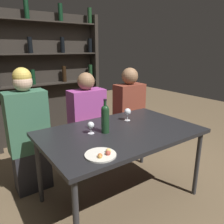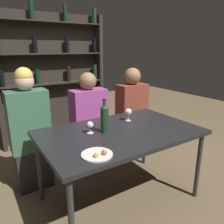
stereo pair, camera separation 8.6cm
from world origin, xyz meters
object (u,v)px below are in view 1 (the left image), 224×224
at_px(wine_bottle, 105,118).
at_px(seated_person_left, 29,135).
at_px(wine_glass_1, 128,112).
at_px(seated_person_center, 88,127).
at_px(food_plate_0, 101,155).
at_px(seated_person_right, 129,116).
at_px(wine_glass_0, 91,126).

bearing_deg(wine_bottle, seated_person_left, 130.15).
xyz_separation_m(wine_glass_1, seated_person_center, (-0.23, 0.48, -0.26)).
xyz_separation_m(food_plate_0, seated_person_right, (1.08, 1.00, -0.16)).
xyz_separation_m(wine_bottle, seated_person_center, (0.16, 0.63, -0.31)).
height_order(wine_bottle, food_plate_0, wine_bottle).
distance_m(wine_bottle, seated_person_right, 1.07).
distance_m(wine_glass_0, seated_person_right, 1.12).
height_order(wine_bottle, seated_person_left, seated_person_left).
bearing_deg(seated_person_center, seated_person_right, -0.00).
xyz_separation_m(wine_glass_1, food_plate_0, (-0.66, -0.52, -0.08)).
bearing_deg(seated_person_center, seated_person_left, -180.00).
bearing_deg(seated_person_left, wine_bottle, -49.85).
relative_size(wine_bottle, wine_glass_0, 2.80).
bearing_deg(wine_glass_1, seated_person_right, 48.89).
bearing_deg(food_plate_0, wine_glass_0, 69.97).
distance_m(wine_glass_1, food_plate_0, 0.85).
height_order(wine_glass_0, wine_glass_1, wine_glass_1).
height_order(wine_glass_1, food_plate_0, wine_glass_1).
bearing_deg(food_plate_0, wine_bottle, 53.10).
xyz_separation_m(wine_bottle, seated_person_left, (-0.53, 0.63, -0.26)).
bearing_deg(wine_glass_0, seated_person_right, 31.99).
xyz_separation_m(wine_glass_0, seated_person_right, (0.93, 0.58, -0.22)).
relative_size(wine_bottle, food_plate_0, 1.36).
bearing_deg(food_plate_0, seated_person_left, 104.55).
xyz_separation_m(seated_person_left, seated_person_center, (0.69, 0.00, -0.05)).
distance_m(wine_glass_0, wine_glass_1, 0.52).
xyz_separation_m(wine_bottle, wine_glass_1, (0.39, 0.15, -0.05)).
height_order(seated_person_center, seated_person_right, seated_person_right).
bearing_deg(seated_person_left, wine_glass_1, -27.44).
relative_size(food_plate_0, seated_person_right, 0.19).
bearing_deg(wine_glass_1, food_plate_0, -141.84).
height_order(wine_glass_0, seated_person_center, seated_person_center).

